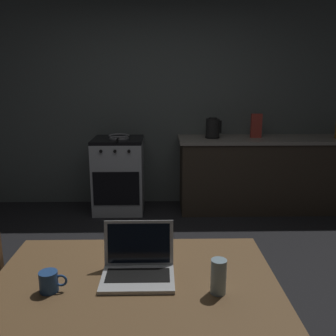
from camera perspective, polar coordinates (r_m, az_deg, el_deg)
ground_plane at (r=2.94m, az=-1.35°, el=-19.54°), size 12.00×12.00×0.00m
back_wall at (r=4.78m, az=2.30°, el=10.09°), size 6.40×0.10×2.62m
kitchen_counter at (r=4.74m, az=14.81°, el=-0.85°), size 2.16×0.64×0.91m
stove_oven at (r=4.59m, az=-7.65°, el=-1.03°), size 0.60×0.62×0.91m
dining_table at (r=1.74m, az=-5.09°, el=-18.90°), size 1.25×0.82×0.75m
laptop at (r=1.70m, az=-4.68°, el=-15.06°), size 0.32×0.26×0.23m
electric_kettle at (r=4.49m, az=6.96°, el=6.16°), size 0.19×0.17×0.25m
frying_pan at (r=4.46m, az=-7.62°, el=4.87°), size 0.25×0.42×0.05m
coffee_mug at (r=1.66m, az=-17.98°, el=-16.45°), size 0.12×0.08×0.09m
drinking_glass at (r=1.58m, az=7.86°, el=-16.37°), size 0.07×0.07×0.15m
cereal_box at (r=4.62m, az=13.57°, el=6.41°), size 0.13×0.05×0.29m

